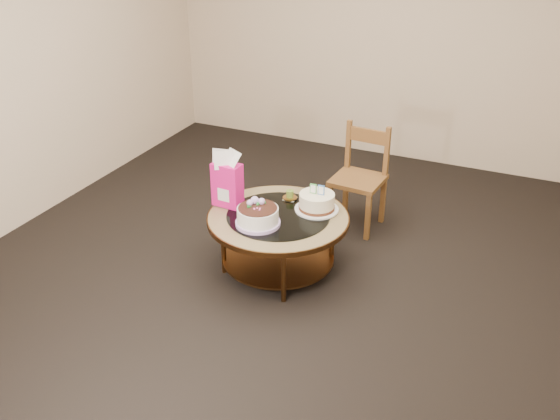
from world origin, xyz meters
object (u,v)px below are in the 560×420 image
at_px(dining_chair, 360,177).
at_px(decorated_cake, 258,217).
at_px(coffee_table, 278,225).
at_px(cream_cake, 317,202).
at_px(gift_bag, 227,179).

bearing_deg(dining_chair, decorated_cake, -105.16).
bearing_deg(coffee_table, cream_cake, 40.28).
bearing_deg(dining_chair, gift_bag, -123.48).
distance_m(coffee_table, gift_bag, 0.49).
height_order(decorated_cake, cream_cake, cream_cake).
bearing_deg(decorated_cake, gift_bag, 152.38).
height_order(gift_bag, dining_chair, gift_bag).
bearing_deg(gift_bag, coffee_table, 5.00).
bearing_deg(decorated_cake, cream_cake, 51.50).
height_order(cream_cake, gift_bag, gift_bag).
bearing_deg(dining_chair, cream_cake, -93.01).
bearing_deg(cream_cake, decorated_cake, -131.15).
bearing_deg(coffee_table, dining_chair, 71.11).
bearing_deg(decorated_cake, dining_chair, 70.65).
distance_m(coffee_table, cream_cake, 0.32).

